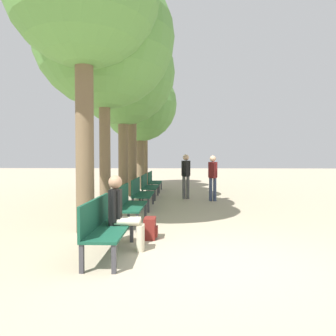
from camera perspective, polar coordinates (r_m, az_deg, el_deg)
name	(u,v)px	position (r m, az deg, el deg)	size (l,w,h in m)	color
ground_plane	(205,261)	(5.17, 6.54, -15.77)	(80.00, 80.00, 0.00)	tan
bench_row_0	(104,224)	(5.39, -11.12, -9.47)	(0.53, 1.72, 0.90)	#144733
bench_row_1	(128,202)	(7.73, -7.01, -5.97)	(0.53, 1.72, 0.90)	#144733
bench_row_2	(140,191)	(10.11, -4.85, -4.09)	(0.53, 1.72, 0.90)	#144733
bench_row_3	(148,185)	(12.50, -3.52, -2.93)	(0.53, 1.72, 0.90)	#144733
bench_row_4	(153,180)	(14.91, -2.62, -2.14)	(0.53, 1.72, 0.90)	#144733
tree_row_1	(104,38)	(9.30, -11.06, 21.30)	(3.67, 3.67, 6.51)	brown
tree_row_2	(123,73)	(11.85, -7.89, 16.04)	(3.60, 3.60, 6.28)	brown
tree_row_3	(131,78)	(13.78, -6.45, 15.27)	(2.77, 2.77, 6.23)	brown
tree_row_4	(140,105)	(16.37, -4.98, 10.93)	(3.64, 3.64, 5.98)	brown
tree_row_5	(145,100)	(18.78, -4.09, 11.78)	(2.69, 2.69, 6.19)	brown
person_seated	(122,211)	(5.58, -7.99, -7.38)	(0.60, 0.34, 1.27)	beige
backpack	(150,228)	(6.40, -3.12, -10.45)	(0.26, 0.37, 0.41)	maroon
pedestrian_near	(186,173)	(12.25, 3.14, -0.94)	(0.34, 0.30, 1.67)	#4C4C4C
pedestrian_mid	(213,175)	(11.73, 7.81, -1.22)	(0.33, 0.28, 1.62)	#384260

